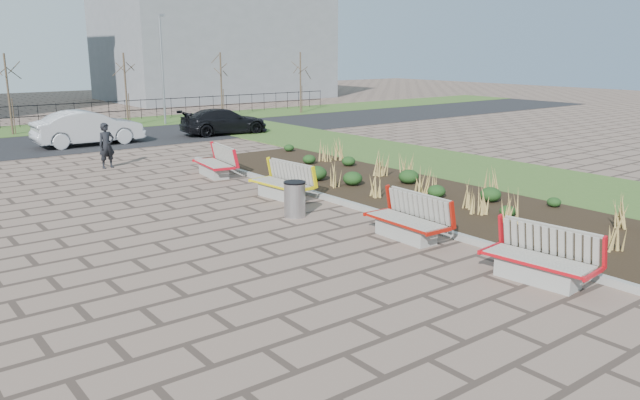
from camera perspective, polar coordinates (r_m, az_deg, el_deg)
ground at (r=11.31m, az=3.32°, el=-8.39°), size 120.00×120.00×0.00m
planting_bed at (r=18.89m, az=7.72°, el=0.71°), size 4.50×18.00×0.10m
planting_curb at (r=17.34m, az=2.29°, el=-0.26°), size 0.16×18.00×0.15m
grass_verge_near at (r=22.46m, az=16.29°, el=2.27°), size 5.00×38.00×0.04m
grass_verge_far at (r=36.79m, az=-26.74°, el=5.61°), size 80.00×5.00×0.04m
road at (r=30.96m, az=-24.51°, el=4.57°), size 80.00×7.00×0.02m
bench_a at (r=12.28m, az=19.34°, el=-4.89°), size 1.13×2.19×1.00m
bench_b at (r=14.31m, az=7.86°, el=-1.63°), size 0.96×2.12×1.00m
bench_c at (r=18.12m, az=-3.63°, el=1.71°), size 1.06×2.16×1.00m
bench_d at (r=21.56m, az=-9.73°, el=3.46°), size 1.17×2.20×1.00m
litter_bin at (r=16.12m, az=-2.33°, el=0.05°), size 0.55×0.55×0.91m
pedestrian at (r=23.99m, az=-18.93°, el=4.73°), size 0.65×0.47×1.65m
car_silver at (r=30.05m, az=-20.42°, el=6.21°), size 4.72×1.69×1.55m
car_black at (r=32.22m, az=-8.76°, el=7.12°), size 4.63×2.31×1.29m
tree_c at (r=35.14m, az=-26.60°, el=8.64°), size 1.40×1.40×4.00m
tree_d at (r=36.80m, az=-17.33°, el=9.61°), size 1.40×1.40×4.00m
tree_e at (r=39.30m, az=-9.01°, el=10.27°), size 1.40×1.40×4.00m
tree_f at (r=42.52m, az=-1.80°, el=10.68°), size 1.40×1.40×4.00m
lamp_east at (r=37.04m, az=-14.22°, el=11.38°), size 0.24×0.60×6.00m
building_grey at (r=56.69m, az=-9.64°, el=14.23°), size 18.00×12.00×10.00m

